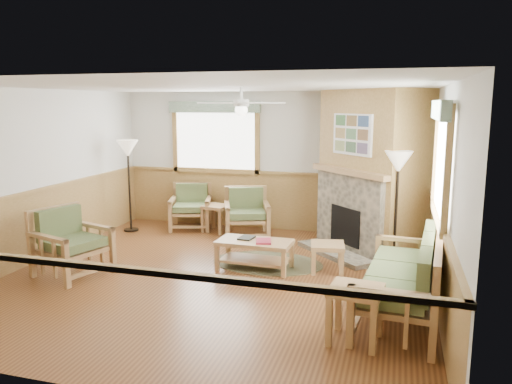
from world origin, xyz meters
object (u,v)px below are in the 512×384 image
(sofa, at_px, (401,275))
(armchair_back_right, at_px, (247,213))
(armchair_back_left, at_px, (191,207))
(armchair_left, at_px, (72,242))
(end_table_chairs, at_px, (217,218))
(floor_lamp_left, at_px, (129,186))
(floor_lamp_right, at_px, (396,210))
(footstool, at_px, (327,257))
(coffee_table, at_px, (255,255))
(end_table_sofa, at_px, (355,314))

(sofa, xyz_separation_m, armchair_back_right, (-2.78, 2.86, -0.03))
(armchair_back_left, relative_size, armchair_left, 0.90)
(armchair_back_right, xyz_separation_m, end_table_chairs, (-0.67, 0.19, -0.19))
(sofa, bearing_deg, floor_lamp_left, -112.49)
(floor_lamp_right, bearing_deg, footstool, -156.06)
(armchair_left, relative_size, floor_lamp_right, 0.54)
(sofa, relative_size, floor_lamp_left, 1.18)
(armchair_back_right, distance_m, footstool, 2.33)
(sofa, relative_size, coffee_table, 1.91)
(coffee_table, xyz_separation_m, footstool, (1.07, 0.21, -0.01))
(floor_lamp_left, distance_m, floor_lamp_right, 5.09)
(sofa, xyz_separation_m, end_table_chairs, (-3.45, 3.05, -0.22))
(armchair_left, relative_size, footstool, 2.00)
(sofa, relative_size, floor_lamp_right, 1.18)
(armchair_back_right, bearing_deg, armchair_left, -144.40)
(armchair_back_right, relative_size, floor_lamp_left, 0.51)
(floor_lamp_right, bearing_deg, end_table_chairs, 158.77)
(coffee_table, bearing_deg, end_table_sofa, -47.65)
(footstool, relative_size, floor_lamp_right, 0.27)
(footstool, relative_size, floor_lamp_left, 0.27)
(armchair_left, bearing_deg, end_table_sofa, -85.62)
(armchair_back_right, xyz_separation_m, floor_lamp_left, (-2.32, -0.21, 0.44))
(sofa, distance_m, armchair_back_right, 3.99)
(footstool, height_order, floor_lamp_left, floor_lamp_left)
(armchair_left, distance_m, end_table_chairs, 3.13)
(end_table_sofa, bearing_deg, sofa, 61.49)
(armchair_back_left, distance_m, footstool, 3.52)
(sofa, relative_size, armchair_back_left, 2.41)
(armchair_back_left, distance_m, coffee_table, 2.82)
(coffee_table, bearing_deg, footstool, 12.96)
(floor_lamp_right, bearing_deg, armchair_back_left, 160.30)
(armchair_back_left, xyz_separation_m, end_table_sofa, (3.59, -3.99, -0.14))
(end_table_sofa, distance_m, footstool, 2.24)
(coffee_table, relative_size, end_table_sofa, 1.86)
(armchair_back_left, bearing_deg, floor_lamp_right, -36.42)
(end_table_sofa, bearing_deg, armchair_back_left, 131.98)
(armchair_back_left, relative_size, armchair_back_right, 0.97)
(end_table_chairs, distance_m, footstool, 2.96)
(end_table_sofa, xyz_separation_m, footstool, (-0.60, 2.15, -0.09))
(armchair_back_left, height_order, end_table_chairs, armchair_back_left)
(armchair_left, relative_size, coffee_table, 0.88)
(armchair_left, xyz_separation_m, footstool, (3.54, 1.19, -0.28))
(sofa, distance_m, end_table_chairs, 4.61)
(coffee_table, bearing_deg, armchair_back_right, 112.51)
(end_table_chairs, bearing_deg, armchair_left, -111.38)
(floor_lamp_left, height_order, floor_lamp_right, floor_lamp_right)
(coffee_table, relative_size, floor_lamp_left, 0.62)
(coffee_table, height_order, floor_lamp_right, floor_lamp_right)
(armchair_back_right, relative_size, end_table_sofa, 1.51)
(footstool, bearing_deg, armchair_left, -161.50)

